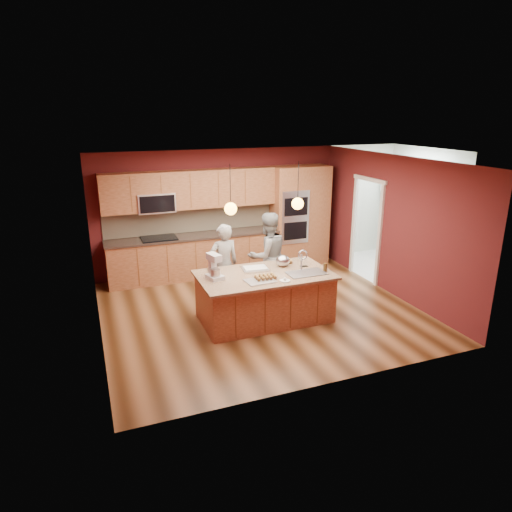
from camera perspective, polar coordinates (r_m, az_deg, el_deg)
name	(u,v)px	position (r m, az deg, el deg)	size (l,w,h in m)	color
floor	(260,311)	(8.37, 0.48, -6.83)	(5.50, 5.50, 0.00)	#40240F
ceiling	(260,160)	(7.66, 0.53, 11.89)	(5.50, 5.50, 0.00)	white
wall_back	(219,211)	(10.21, -4.67, 5.61)	(5.50, 5.50, 0.00)	#54181A
wall_front	(334,289)	(5.78, 9.66, -4.14)	(5.50, 5.50, 0.00)	#54181A
wall_left	(93,257)	(7.40, -19.73, -0.07)	(5.00, 5.00, 0.00)	#54181A
wall_right	(392,226)	(9.25, 16.60, 3.66)	(5.00, 5.00, 0.00)	#54181A
cabinet_run	(192,233)	(9.89, -7.98, 2.93)	(3.74, 0.64, 2.30)	brown
oven_column	(299,216)	(10.63, 5.44, 4.98)	(1.30, 0.62, 2.30)	brown
doorway_trim	(366,231)	(9.93, 13.60, 3.05)	(0.08, 1.11, 2.20)	silver
laundry_room	(420,182)	(11.05, 19.80, 8.72)	(2.60, 2.70, 2.70)	silver
pendant_left	(231,209)	(7.24, -3.19, 5.94)	(0.20, 0.20, 0.80)	black
pendant_right	(298,203)	(7.67, 5.22, 6.57)	(0.20, 0.20, 0.80)	black
island	(265,296)	(7.90, 1.19, -5.00)	(2.26, 1.27, 1.21)	brown
person_left	(224,265)	(8.42, -4.04, -1.10)	(0.56, 0.37, 1.54)	black
person_right	(268,256)	(8.67, 1.46, 0.00)	(0.82, 0.64, 1.68)	gray
stand_mixer	(214,268)	(7.50, -5.23, -1.52)	(0.29, 0.35, 0.42)	silver
sheet_cake	(255,269)	(7.93, -0.11, -1.59)	(0.48, 0.37, 0.05)	silver
cooling_rack	(260,281)	(7.40, 0.51, -3.11)	(0.47, 0.34, 0.02)	silver
mixing_bowl	(283,261)	(8.11, 3.35, -0.59)	(0.25, 0.25, 0.21)	#B6B8BE
plate	(285,281)	(7.44, 3.63, -3.08)	(0.17, 0.17, 0.01)	white
tumbler	(325,267)	(7.94, 8.64, -1.40)	(0.07, 0.07, 0.14)	#3D260F
phone	(304,266)	(8.15, 6.00, -1.28)	(0.13, 0.07, 0.01)	black
cupcakes_left	(212,270)	(7.88, -5.53, -1.73)	(0.14, 0.21, 0.06)	#BC8B47
cupcakes_rack	(265,277)	(7.47, 1.19, -2.60)	(0.35, 0.21, 0.06)	#BC8B47
cupcakes_right	(285,261)	(8.30, 3.60, -0.62)	(0.25, 0.25, 0.08)	#BC8B47
washer	(419,249)	(10.95, 19.68, 0.89)	(0.63, 0.65, 1.01)	silver
dryer	(400,242)	(11.43, 17.51, 1.63)	(0.59, 0.61, 0.95)	silver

